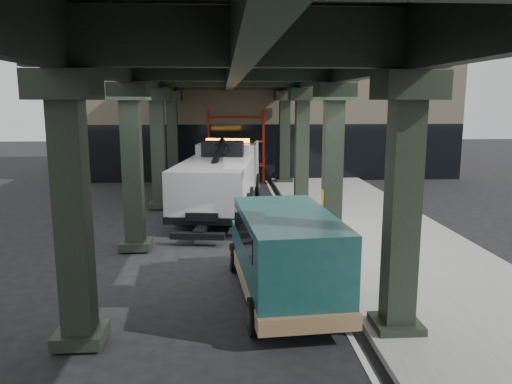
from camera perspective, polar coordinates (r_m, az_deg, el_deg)
name	(u,v)px	position (r m, az deg, el deg)	size (l,w,h in m)	color
ground	(251,269)	(13.64, -0.58, -8.82)	(90.00, 90.00, 0.00)	black
sidewalk	(390,243)	(16.35, 15.04, -5.63)	(5.00, 40.00, 0.15)	gray
lane_stripe	(302,247)	(15.70, 5.25, -6.24)	(0.12, 38.00, 0.01)	silver
viaduct	(233,67)	(14.89, -2.65, 14.13)	(7.40, 32.00, 6.40)	black
building	(264,108)	(32.97, 0.97, 9.53)	(22.00, 10.00, 8.00)	#C6B793
scaffolding	(236,145)	(27.61, -2.29, 5.43)	(3.08, 0.88, 4.00)	red
tow_truck	(222,175)	(20.64, -3.94, 1.90)	(3.72, 9.31, 2.98)	black
towed_van	(284,252)	(11.32, 3.25, -6.90)	(2.41, 5.30, 2.09)	#113D3B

